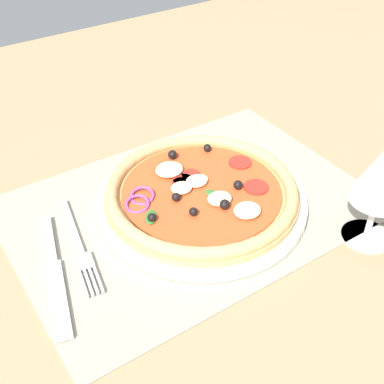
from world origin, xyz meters
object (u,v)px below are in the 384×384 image
object	(u,v)px
plate	(201,201)
fork	(79,249)
wine_glass	(384,174)
knife	(54,273)
pizza	(201,191)

from	to	relation	value
plate	fork	world-z (taller)	plate
fork	wine_glass	world-z (taller)	wine_glass
fork	knife	xyz separation A→B (cm)	(4.20, 2.12, 0.03)
plate	pizza	distance (cm)	1.65
fork	wine_glass	bearing A→B (deg)	71.73
plate	wine_glass	xyz separation A→B (cm)	(-14.31, 16.90, 9.11)
plate	fork	distance (cm)	17.78
pizza	wine_glass	world-z (taller)	wine_glass
pizza	knife	world-z (taller)	pizza
knife	pizza	bearing A→B (deg)	108.61
plate	knife	distance (cm)	21.98
fork	knife	size ratio (longest dim) A/B	0.91
knife	wine_glass	bearing A→B (deg)	82.06
fork	pizza	bearing A→B (deg)	97.83
plate	wine_glass	distance (cm)	23.95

